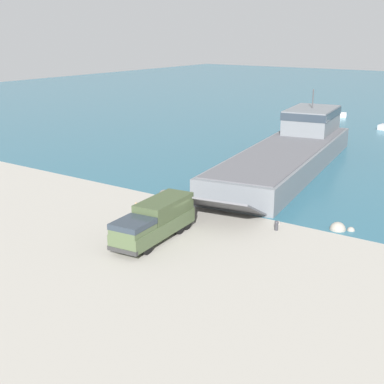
{
  "coord_description": "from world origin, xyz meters",
  "views": [
    {
      "loc": [
        23.96,
        -31.21,
        15.08
      ],
      "look_at": [
        -0.42,
        3.66,
        2.22
      ],
      "focal_mm": 50.0,
      "sensor_mm": 36.0,
      "label": 1
    }
  ],
  "objects": [
    {
      "name": "moored_boat_a",
      "position": [
        -12.85,
        63.49,
        0.48
      ],
      "size": [
        8.61,
        4.54,
        1.44
      ],
      "rotation": [
        0.0,
        0.0,
        5.03
      ],
      "color": "white",
      "rests_on": "ground_plane"
    },
    {
      "name": "shoreline_rock_b",
      "position": [
        6.26,
        6.36,
        0.0
      ],
      "size": [
        0.5,
        0.5,
        0.5
      ],
      "primitive_type": "sphere",
      "color": "gray",
      "rests_on": "ground_plane"
    },
    {
      "name": "ground_plane",
      "position": [
        0.0,
        0.0,
        0.0
      ],
      "size": [
        240.0,
        240.0,
        0.0
      ],
      "primitive_type": "plane",
      "color": "#9E998E"
    },
    {
      "name": "shoreline_rock_a",
      "position": [
        11.67,
        8.22,
        0.0
      ],
      "size": [
        0.6,
        0.6,
        0.6
      ],
      "primitive_type": "sphere",
      "color": "gray",
      "rests_on": "ground_plane"
    },
    {
      "name": "mooring_bollard",
      "position": [
        6.79,
        4.97,
        0.43
      ],
      "size": [
        0.35,
        0.35,
        0.8
      ],
      "color": "#333338",
      "rests_on": "ground_plane"
    },
    {
      "name": "military_truck",
      "position": [
        0.15,
        -2.04,
        1.5
      ],
      "size": [
        3.24,
        8.43,
        2.84
      ],
      "rotation": [
        0.0,
        0.0,
        -1.47
      ],
      "color": "#475638",
      "rests_on": "ground_plane"
    },
    {
      "name": "landing_craft",
      "position": [
        -1.38,
        25.32,
        1.97
      ],
      "size": [
        12.9,
        38.13,
        7.97
      ],
      "rotation": [
        0.0,
        0.0,
        0.15
      ],
      "color": "slate",
      "rests_on": "ground_plane"
    },
    {
      "name": "shoreline_rock_c",
      "position": [
        -6.16,
        7.26,
        0.0
      ],
      "size": [
        1.11,
        1.11,
        1.11
      ],
      "primitive_type": "sphere",
      "color": "#66605B",
      "rests_on": "ground_plane"
    },
    {
      "name": "shoreline_rock_d",
      "position": [
        10.74,
        7.82,
        0.0
      ],
      "size": [
        1.27,
        1.27,
        1.27
      ],
      "primitive_type": "sphere",
      "color": "gray",
      "rests_on": "ground_plane"
    },
    {
      "name": "soldier_on_ramp",
      "position": [
        -3.26,
        -0.15,
        1.05
      ],
      "size": [
        0.29,
        0.47,
        1.8
      ],
      "rotation": [
        0.0,
        0.0,
        6.16
      ],
      "color": "#3D4C33",
      "rests_on": "ground_plane"
    }
  ]
}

